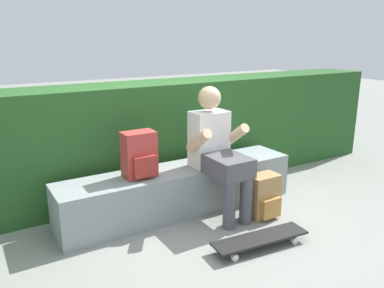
# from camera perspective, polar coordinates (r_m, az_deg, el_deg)

# --- Properties ---
(ground_plane) EXTENTS (24.00, 24.00, 0.00)m
(ground_plane) POSITION_cam_1_polar(r_m,az_deg,el_deg) (3.51, 1.07, -11.68)
(ground_plane) COLOR gray
(bench_main) EXTENTS (2.31, 0.46, 0.42)m
(bench_main) POSITION_cam_1_polar(r_m,az_deg,el_deg) (3.69, -1.74, -6.68)
(bench_main) COLOR gray
(bench_main) RESTS_ON ground
(person_skater) EXTENTS (0.49, 0.62, 1.17)m
(person_skater) POSITION_cam_1_polar(r_m,az_deg,el_deg) (3.52, 3.79, -0.64)
(person_skater) COLOR white
(person_skater) RESTS_ON ground
(skateboard_near_person) EXTENTS (0.82, 0.27, 0.09)m
(skateboard_near_person) POSITION_cam_1_polar(r_m,az_deg,el_deg) (3.18, 10.01, -13.55)
(skateboard_near_person) COLOR black
(skateboard_near_person) RESTS_ON ground
(backpack_on_bench) EXTENTS (0.28, 0.23, 0.40)m
(backpack_on_bench) POSITION_cam_1_polar(r_m,az_deg,el_deg) (3.37, -7.72, -1.65)
(backpack_on_bench) COLOR #B23833
(backpack_on_bench) RESTS_ON bench_main
(backpack_on_ground) EXTENTS (0.28, 0.23, 0.40)m
(backpack_on_ground) POSITION_cam_1_polar(r_m,az_deg,el_deg) (3.63, 10.50, -7.61)
(backpack_on_ground) COLOR #A37A47
(backpack_on_ground) RESTS_ON ground
(hedge_row) EXTENTS (5.80, 0.59, 1.15)m
(hedge_row) POSITION_cam_1_polar(r_m,az_deg,el_deg) (4.18, -4.76, 1.22)
(hedge_row) COLOR #245121
(hedge_row) RESTS_ON ground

